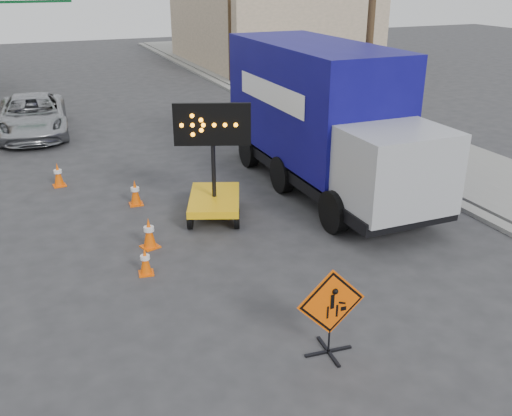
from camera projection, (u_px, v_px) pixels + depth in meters
ground at (285, 342)px, 10.09m from camera, size 100.00×100.00×0.00m
curb_right at (285, 117)px, 25.40m from camera, size 0.40×60.00×0.12m
sidewalk_right at (330, 112)px, 26.22m from camera, size 4.00×60.00×0.15m
building_right_far at (268, 30)px, 39.38m from camera, size 10.00×14.00×4.60m
utility_pole_near at (371, 14)px, 19.66m from camera, size 1.80×0.26×9.00m
construction_sign at (331, 310)px, 9.48m from camera, size 1.22×0.87×1.62m
arrow_board at (214, 193)px, 14.97m from camera, size 1.99×2.48×3.07m
pickup_truck at (32, 116)px, 22.56m from camera, size 2.92×5.70×1.54m
box_truck at (322, 126)px, 16.63m from camera, size 2.84×8.79×4.17m
cone_a at (145, 261)px, 12.23m from camera, size 0.36×0.36×0.63m
cone_b at (149, 233)px, 13.39m from camera, size 0.48×0.48×0.76m
cone_c at (135, 192)px, 15.87m from camera, size 0.39×0.39×0.73m
cone_d at (58, 175)px, 17.26m from camera, size 0.40×0.40×0.73m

